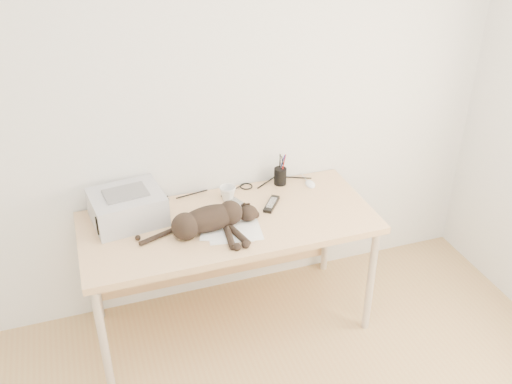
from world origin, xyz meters
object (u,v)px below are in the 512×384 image
object	(u,v)px
desk	(225,231)
mouse	(310,183)
printer	(127,207)
cat	(207,221)
pen_cup	(280,176)
mug	(228,194)

from	to	relation	value
desk	mouse	distance (m)	0.61
printer	mouse	distance (m)	1.09
cat	printer	bearing A→B (deg)	140.98
printer	pen_cup	xyz separation A→B (m)	(0.92, 0.11, -0.03)
pen_cup	mouse	distance (m)	0.19
mug	desk	bearing A→B (deg)	-115.03
desk	pen_cup	distance (m)	0.49
printer	mug	size ratio (longest dim) A/B	4.38
printer	mug	bearing A→B (deg)	3.14
printer	cat	size ratio (longest dim) A/B	0.63
cat	mug	bearing A→B (deg)	48.43
desk	mug	world-z (taller)	mug
mug	pen_cup	size ratio (longest dim) A/B	0.49
pen_cup	mouse	xyz separation A→B (m)	(0.17, -0.07, -0.04)
mug	pen_cup	world-z (taller)	pen_cup
desk	pen_cup	bearing A→B (deg)	26.02
desk	mouse	xyz separation A→B (m)	(0.57, 0.13, 0.15)
desk	mouse	size ratio (longest dim) A/B	16.46
mug	mouse	xyz separation A→B (m)	(0.52, 0.01, -0.03)
desk	printer	size ratio (longest dim) A/B	3.88
printer	cat	bearing A→B (deg)	-32.77
printer	pen_cup	world-z (taller)	pen_cup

